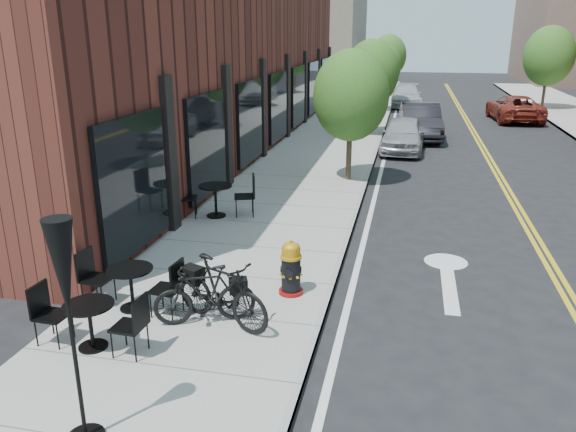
# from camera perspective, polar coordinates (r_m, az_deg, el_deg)

# --- Properties ---
(ground) EXTENTS (120.00, 120.00, 0.00)m
(ground) POSITION_cam_1_polar(r_m,az_deg,el_deg) (8.72, 3.34, -11.79)
(ground) COLOR black
(ground) RESTS_ON ground
(sidewalk_near) EXTENTS (4.00, 70.00, 0.12)m
(sidewalk_near) POSITION_cam_1_polar(r_m,az_deg,el_deg) (18.26, 2.08, 4.58)
(sidewalk_near) COLOR #9E9B93
(sidewalk_near) RESTS_ON ground
(building_near) EXTENTS (5.00, 28.00, 7.00)m
(building_near) POSITION_cam_1_polar(r_m,az_deg,el_deg) (22.80, -7.57, 15.90)
(building_near) COLOR #411B15
(building_near) RESTS_ON ground
(bg_building_left) EXTENTS (8.00, 14.00, 10.00)m
(bg_building_left) POSITION_cam_1_polar(r_m,az_deg,el_deg) (56.22, 3.07, 18.83)
(bg_building_left) COLOR #726656
(bg_building_left) RESTS_ON ground
(tree_near_a) EXTENTS (2.20, 2.20, 3.81)m
(tree_near_a) POSITION_cam_1_polar(r_m,az_deg,el_deg) (16.65, 6.41, 12.05)
(tree_near_a) COLOR #382B1E
(tree_near_a) RESTS_ON sidewalk_near
(tree_near_b) EXTENTS (2.30, 2.30, 3.98)m
(tree_near_b) POSITION_cam_1_polar(r_m,az_deg,el_deg) (24.59, 8.47, 14.18)
(tree_near_b) COLOR #382B1E
(tree_near_b) RESTS_ON sidewalk_near
(tree_near_c) EXTENTS (2.10, 2.10, 3.67)m
(tree_near_c) POSITION_cam_1_polar(r_m,az_deg,el_deg) (32.57, 9.51, 14.74)
(tree_near_c) COLOR #382B1E
(tree_near_c) RESTS_ON sidewalk_near
(tree_near_d) EXTENTS (2.40, 2.40, 4.11)m
(tree_near_d) POSITION_cam_1_polar(r_m,az_deg,el_deg) (40.54, 10.19, 15.71)
(tree_near_d) COLOR #382B1E
(tree_near_d) RESTS_ON sidewalk_near
(tree_far_c) EXTENTS (2.80, 2.80, 4.62)m
(tree_far_c) POSITION_cam_1_polar(r_m,az_deg,el_deg) (36.28, 24.98, 14.52)
(tree_far_c) COLOR #382B1E
(tree_far_c) RESTS_ON sidewalk_far
(fire_hydrant) EXTENTS (0.47, 0.47, 0.96)m
(fire_hydrant) POSITION_cam_1_polar(r_m,az_deg,el_deg) (9.46, 0.31, -5.36)
(fire_hydrant) COLOR maroon
(fire_hydrant) RESTS_ON sidewalk_near
(bicycle_left) EXTENTS (1.59, 1.00, 0.93)m
(bicycle_left) POSITION_cam_1_polar(r_m,az_deg,el_deg) (8.63, -8.46, -7.93)
(bicycle_left) COLOR black
(bicycle_left) RESTS_ON sidewalk_near
(bicycle_right) EXTENTS (1.83, 1.16, 1.07)m
(bicycle_right) POSITION_cam_1_polar(r_m,az_deg,el_deg) (8.53, -6.79, -7.65)
(bicycle_right) COLOR black
(bicycle_right) RESTS_ON sidewalk_near
(bistro_set_a) EXTENTS (1.71, 0.79, 0.91)m
(bistro_set_a) POSITION_cam_1_polar(r_m,az_deg,el_deg) (9.29, -15.66, -6.52)
(bistro_set_a) COLOR black
(bistro_set_a) RESTS_ON sidewalk_near
(bistro_set_b) EXTENTS (1.63, 0.73, 0.88)m
(bistro_set_b) POSITION_cam_1_polar(r_m,az_deg,el_deg) (8.38, -19.48, -9.87)
(bistro_set_b) COLOR black
(bistro_set_b) RESTS_ON sidewalk_near
(bistro_set_c) EXTENTS (1.90, 1.02, 1.00)m
(bistro_set_c) POSITION_cam_1_polar(r_m,az_deg,el_deg) (13.52, -7.37, 2.02)
(bistro_set_c) COLOR black
(bistro_set_c) RESTS_ON sidewalk_near
(patio_umbrella) EXTENTS (0.41, 0.41, 2.54)m
(patio_umbrella) POSITION_cam_1_polar(r_m,az_deg,el_deg) (6.03, -21.67, -6.73)
(patio_umbrella) COLOR black
(patio_umbrella) RESTS_ON sidewalk_near
(parked_car_a) EXTENTS (1.71, 3.88, 1.30)m
(parked_car_a) POSITION_cam_1_polar(r_m,az_deg,el_deg) (21.95, 11.60, 8.11)
(parked_car_a) COLOR #A0A1A8
(parked_car_a) RESTS_ON ground
(parked_car_b) EXTENTS (1.91, 4.58, 1.47)m
(parked_car_b) POSITION_cam_1_polar(r_m,az_deg,el_deg) (24.91, 13.26, 9.36)
(parked_car_b) COLOR black
(parked_car_b) RESTS_ON ground
(parked_car_c) EXTENTS (1.91, 4.46, 1.28)m
(parked_car_c) POSITION_cam_1_polar(r_m,az_deg,el_deg) (35.78, 11.92, 11.86)
(parked_car_c) COLOR #B5B5BA
(parked_car_c) RESTS_ON ground
(parked_car_far) EXTENTS (2.51, 4.84, 1.30)m
(parked_car_far) POSITION_cam_1_polar(r_m,az_deg,el_deg) (31.40, 22.01, 10.13)
(parked_car_far) COLOR maroon
(parked_car_far) RESTS_ON ground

